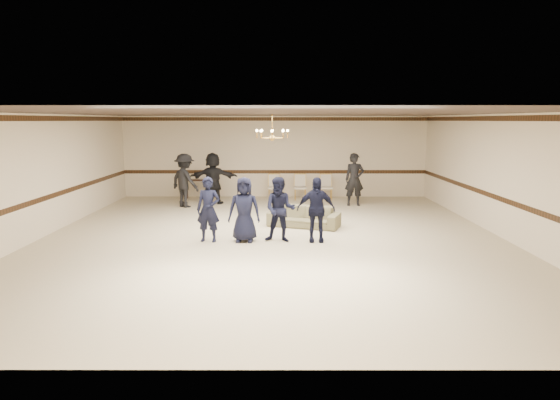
{
  "coord_description": "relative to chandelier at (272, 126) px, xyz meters",
  "views": [
    {
      "loc": [
        0.23,
        -12.68,
        3.04
      ],
      "look_at": [
        0.22,
        -0.5,
        1.07
      ],
      "focal_mm": 31.8,
      "sensor_mm": 36.0,
      "label": 1
    }
  ],
  "objects": [
    {
      "name": "boy_a",
      "position": [
        -1.58,
        -1.46,
        -2.06
      ],
      "size": [
        0.65,
        0.48,
        1.64
      ],
      "primitive_type": "imported",
      "rotation": [
        0.0,
        0.0,
        -0.15
      ],
      "color": "black",
      "rests_on": "floor"
    },
    {
      "name": "adult_left",
      "position": [
        -3.13,
        3.57,
        -1.93
      ],
      "size": [
        1.39,
        1.29,
        1.88
      ],
      "primitive_type": "imported",
      "rotation": [
        0.0,
        0.0,
        2.49
      ],
      "color": "black",
      "rests_on": "floor"
    },
    {
      "name": "adult_right",
      "position": [
        2.87,
        3.87,
        -1.93
      ],
      "size": [
        0.7,
        0.48,
        1.88
      ],
      "primitive_type": "imported",
      "rotation": [
        0.0,
        0.0,
        0.04
      ],
      "color": "black",
      "rests_on": "floor"
    },
    {
      "name": "settee",
      "position": [
        0.9,
        0.31,
        -2.58
      ],
      "size": [
        2.18,
        1.42,
        0.59
      ],
      "primitive_type": "imported",
      "rotation": [
        0.0,
        0.0,
        -0.34
      ],
      "color": "#686545",
      "rests_on": "floor"
    },
    {
      "name": "console_table",
      "position": [
        -3.02,
        5.37,
        -2.49
      ],
      "size": [
        0.95,
        0.47,
        0.77
      ],
      "primitive_type": "cube",
      "rotation": [
        0.0,
        0.0,
        0.1
      ],
      "color": "#331B11",
      "rests_on": "floor"
    },
    {
      "name": "crown_molding",
      "position": [
        0.0,
        5.99,
        0.21
      ],
      "size": [
        12.0,
        0.02,
        0.14
      ],
      "primitive_type": "cube",
      "color": "#3C2112",
      "rests_on": "wall_back"
    },
    {
      "name": "adult_mid",
      "position": [
        -2.23,
        4.27,
        -1.93
      ],
      "size": [
        1.76,
        0.59,
        1.88
      ],
      "primitive_type": "imported",
      "rotation": [
        0.0,
        0.0,
        3.12
      ],
      "color": "black",
      "rests_on": "floor"
    },
    {
      "name": "banquet_chair_right",
      "position": [
        1.98,
        5.17,
        -2.39
      ],
      "size": [
        0.49,
        0.49,
        0.97
      ],
      "primitive_type": null,
      "rotation": [
        0.0,
        0.0,
        0.04
      ],
      "color": "beige",
      "rests_on": "floor"
    },
    {
      "name": "chair_rail",
      "position": [
        0.0,
        5.99,
        -1.88
      ],
      "size": [
        12.0,
        0.02,
        0.14
      ],
      "primitive_type": "cube",
      "color": "#3C2112",
      "rests_on": "wall_back"
    },
    {
      "name": "boy_d",
      "position": [
        1.12,
        -1.46,
        -2.06
      ],
      "size": [
        0.97,
        0.43,
        1.64
      ],
      "primitive_type": "imported",
      "rotation": [
        0.0,
        0.0,
        -0.03
      ],
      "color": "black",
      "rests_on": "floor"
    },
    {
      "name": "boy_b",
      "position": [
        -0.68,
        -1.46,
        -2.06
      ],
      "size": [
        0.82,
        0.56,
        1.64
      ],
      "primitive_type": "imported",
      "rotation": [
        0.0,
        0.0,
        -0.05
      ],
      "color": "black",
      "rests_on": "floor"
    },
    {
      "name": "banquet_chair_mid",
      "position": [
        0.98,
        5.17,
        -2.39
      ],
      "size": [
        0.48,
        0.48,
        0.97
      ],
      "primitive_type": null,
      "rotation": [
        0.0,
        0.0,
        0.02
      ],
      "color": "beige",
      "rests_on": "floor"
    },
    {
      "name": "chandelier",
      "position": [
        0.0,
        0.0,
        0.0
      ],
      "size": [
        0.94,
        0.94,
        0.89
      ],
      "primitive_type": null,
      "color": "#B98A3B",
      "rests_on": "ceiling"
    },
    {
      "name": "room",
      "position": [
        0.0,
        -1.0,
        -1.28
      ],
      "size": [
        12.01,
        14.01,
        3.21
      ],
      "color": "beige",
      "rests_on": "ground"
    },
    {
      "name": "banquet_chair_left",
      "position": [
        -0.02,
        5.17,
        -2.39
      ],
      "size": [
        0.47,
        0.47,
        0.97
      ],
      "primitive_type": null,
      "rotation": [
        0.0,
        0.0,
        0.01
      ],
      "color": "beige",
      "rests_on": "floor"
    },
    {
      "name": "boy_c",
      "position": [
        0.22,
        -1.46,
        -2.06
      ],
      "size": [
        0.89,
        0.74,
        1.64
      ],
      "primitive_type": "imported",
      "rotation": [
        0.0,
        0.0,
        -0.17
      ],
      "color": "black",
      "rests_on": "floor"
    }
  ]
}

